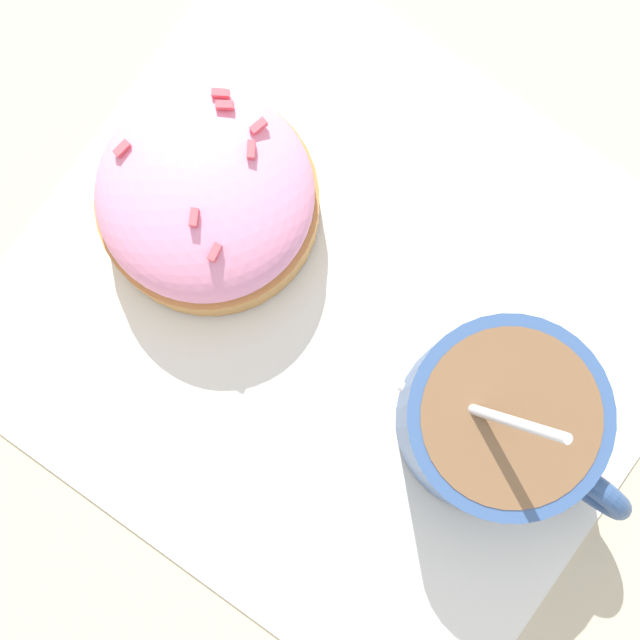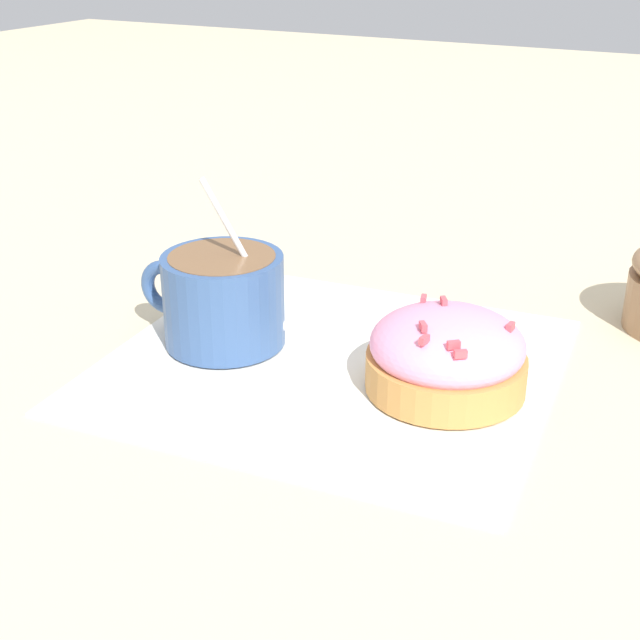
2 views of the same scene
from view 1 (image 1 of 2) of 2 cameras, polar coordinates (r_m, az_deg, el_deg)
The scene contains 4 objects.
ground_plane at distance 0.46m, azimuth 1.29°, elevation -0.11°, with size 3.00×3.00×0.00m, color #C6B793.
paper_napkin at distance 0.46m, azimuth 1.29°, elevation -0.09°, with size 0.29×0.27×0.00m.
coffee_cup at distance 0.43m, azimuth 9.71°, elevation -5.34°, with size 0.10×0.08×0.11m.
frosted_pastry at distance 0.45m, azimuth -5.97°, elevation 6.61°, with size 0.09×0.09×0.05m.
Camera 1 is at (0.03, -0.05, 0.46)m, focal length 60.00 mm.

